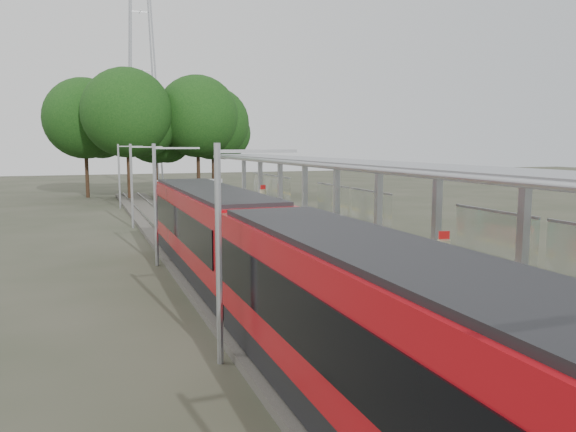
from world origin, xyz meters
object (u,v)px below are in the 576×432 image
object	(u,v)px
bench_mid	(351,228)
litter_bin	(358,242)
info_pillar_near	(443,262)
info_pillar_far	(263,202)
train	(263,260)
bench_far	(281,210)

from	to	relation	value
bench_mid	litter_bin	distance (m)	3.47
bench_mid	info_pillar_near	xyz separation A→B (m)	(-1.26, -8.76, 0.24)
info_pillar_far	info_pillar_near	bearing A→B (deg)	-114.06
bench_mid	litter_bin	size ratio (longest dim) A/B	1.50
train	info_pillar_near	distance (m)	5.63
train	info_pillar_near	size ratio (longest dim) A/B	16.02
info_pillar_far	litter_bin	distance (m)	13.41
bench_far	litter_bin	distance (m)	10.95
train	bench_mid	bearing A→B (deg)	49.16
bench_far	info_pillar_far	size ratio (longest dim) A/B	0.82
train	info_pillar_far	bearing A→B (deg)	72.23
bench_far	litter_bin	xyz separation A→B (m)	(-0.62, -10.94, -0.04)
info_pillar_near	litter_bin	distance (m)	5.56
bench_far	litter_bin	size ratio (longest dim) A/B	1.57
train	info_pillar_near	world-z (taller)	train
info_pillar_near	litter_bin	bearing A→B (deg)	100.18
bench_mid	bench_far	size ratio (longest dim) A/B	0.96
litter_bin	info_pillar_near	bearing A→B (deg)	-89.35
info_pillar_near	bench_far	bearing A→B (deg)	97.58
info_pillar_near	info_pillar_far	xyz separation A→B (m)	(0.24, 18.96, 0.06)
bench_far	info_pillar_near	xyz separation A→B (m)	(-0.56, -16.49, 0.22)
bench_mid	info_pillar_near	bearing A→B (deg)	-118.08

